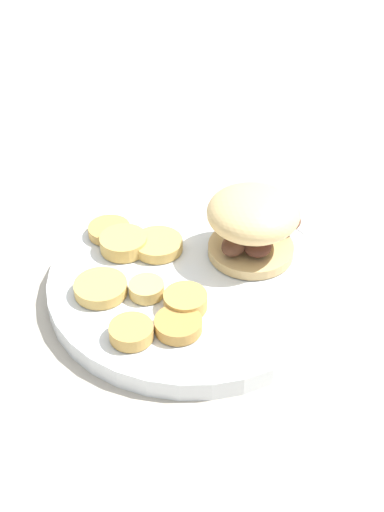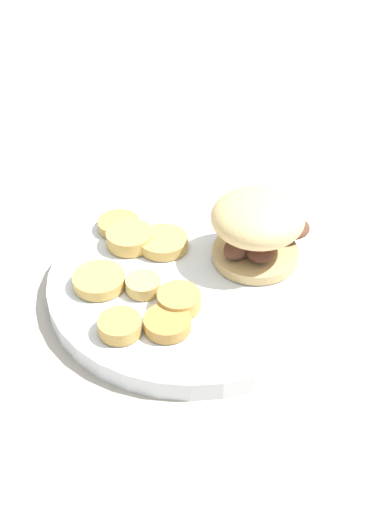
{
  "view_description": "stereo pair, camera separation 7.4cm",
  "coord_description": "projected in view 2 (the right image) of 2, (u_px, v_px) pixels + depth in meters",
  "views": [
    {
      "loc": [
        0.38,
        0.44,
        0.51
      ],
      "look_at": [
        0.0,
        0.0,
        0.05
      ],
      "focal_mm": 50.0,
      "sensor_mm": 36.0,
      "label": 1
    },
    {
      "loc": [
        0.32,
        0.48,
        0.51
      ],
      "look_at": [
        0.0,
        0.0,
        0.05
      ],
      "focal_mm": 50.0,
      "sensor_mm": 36.0,
      "label": 2
    }
  ],
  "objects": [
    {
      "name": "dinner_plate",
      "position": [
        192.0,
        282.0,
        0.76
      ],
      "size": [
        0.31,
        0.31,
        0.02
      ],
      "color": "white",
      "rests_on": "ground_plane"
    },
    {
      "name": "potato_round_3",
      "position": [
        119.0,
        225.0,
        0.81
      ],
      "size": [
        0.05,
        0.05,
        0.01
      ],
      "primitive_type": "cylinder",
      "color": "tan",
      "rests_on": "dinner_plate"
    },
    {
      "name": "potato_round_6",
      "position": [
        143.0,
        285.0,
        0.73
      ],
      "size": [
        0.04,
        0.04,
        0.01
      ],
      "primitive_type": "cylinder",
      "color": "#DBB766",
      "rests_on": "dinner_plate"
    },
    {
      "name": "ground_plane",
      "position": [
        192.0,
        291.0,
        0.77
      ],
      "size": [
        4.0,
        4.0,
        0.0
      ],
      "primitive_type": "plane",
      "color": "#B2A899"
    },
    {
      "name": "potato_round_2",
      "position": [
        167.0,
        323.0,
        0.69
      ],
      "size": [
        0.05,
        0.05,
        0.01
      ],
      "primitive_type": "cylinder",
      "color": "#BC8942",
      "rests_on": "dinner_plate"
    },
    {
      "name": "potato_round_4",
      "position": [
        167.0,
        241.0,
        0.79
      ],
      "size": [
        0.06,
        0.06,
        0.01
      ],
      "primitive_type": "cylinder",
      "color": "tan",
      "rests_on": "dinner_plate"
    },
    {
      "name": "potato_round_0",
      "position": [
        120.0,
        326.0,
        0.68
      ],
      "size": [
        0.04,
        0.04,
        0.01
      ],
      "primitive_type": "cylinder",
      "color": "tan",
      "rests_on": "dinner_plate"
    },
    {
      "name": "potato_round_1",
      "position": [
        179.0,
        300.0,
        0.71
      ],
      "size": [
        0.04,
        0.04,
        0.02
      ],
      "primitive_type": "cylinder",
      "color": "tan",
      "rests_on": "dinner_plate"
    },
    {
      "name": "potato_round_5",
      "position": [
        130.0,
        238.0,
        0.79
      ],
      "size": [
        0.05,
        0.05,
        0.02
      ],
      "primitive_type": "cylinder",
      "color": "tan",
      "rests_on": "dinner_plate"
    },
    {
      "name": "potato_round_7",
      "position": [
        99.0,
        280.0,
        0.74
      ],
      "size": [
        0.05,
        0.05,
        0.01
      ],
      "primitive_type": "cylinder",
      "color": "tan",
      "rests_on": "dinner_plate"
    },
    {
      "name": "fork",
      "position": [
        19.0,
        206.0,
        0.89
      ],
      "size": [
        0.16,
        0.12,
        0.0
      ],
      "color": "silver",
      "rests_on": "ground_plane"
    },
    {
      "name": "sandwich",
      "position": [
        259.0,
        226.0,
        0.75
      ],
      "size": [
        0.12,
        0.1,
        0.08
      ],
      "color": "tan",
      "rests_on": "dinner_plate"
    }
  ]
}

